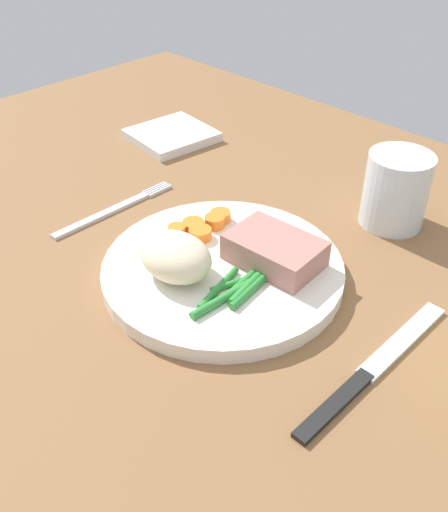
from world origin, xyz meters
The scene contains 10 objects.
dining_table centered at (0.00, 0.00, 1.00)cm, with size 120.00×90.00×2.00cm.
dinner_plate centered at (0.17, 1.16, 2.80)cm, with size 23.94×23.94×1.60cm, color white.
meat_portion centered at (3.40, 4.93, 4.98)cm, with size 8.97×6.04×2.77cm, color #B2756B.
mashed_potatoes centered at (-1.99, -3.15, 5.65)cm, with size 7.66×5.99×4.10cm, color beige.
carrot_slices centered at (-5.75, 3.85, 4.16)cm, with size 4.19×7.44×1.26cm.
green_beans centered at (3.99, -0.78, 3.97)cm, with size 4.26×10.67×0.83cm.
fork centered at (-17.78, 0.90, 2.20)cm, with size 1.44×16.60×0.40cm.
knife centered at (17.67, 0.87, 2.20)cm, with size 1.70×20.50×0.64cm.
water_glass centered at (6.47, 21.67, 5.56)cm, with size 7.12×7.12×8.35cm.
napkin centered at (-27.73, 18.52, 2.64)cm, with size 10.21×10.72×1.29cm, color white.
Camera 1 is at (32.05, -30.93, 37.99)cm, focal length 40.50 mm.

